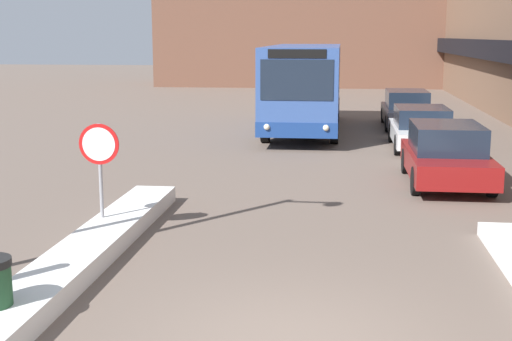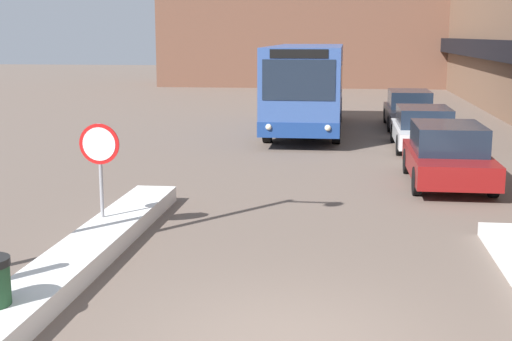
{
  "view_description": "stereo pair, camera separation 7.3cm",
  "coord_description": "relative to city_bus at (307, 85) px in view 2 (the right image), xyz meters",
  "views": [
    {
      "loc": [
        0.54,
        -8.12,
        3.71
      ],
      "look_at": [
        -0.96,
        4.45,
        1.3
      ],
      "focal_mm": 50.0,
      "sensor_mm": 36.0,
      "label": 1
    },
    {
      "loc": [
        0.62,
        -8.11,
        3.71
      ],
      "look_at": [
        -0.96,
        4.45,
        1.3
      ],
      "focal_mm": 50.0,
      "sensor_mm": 36.0,
      "label": 2
    }
  ],
  "objects": [
    {
      "name": "snow_bank_left",
      "position": [
        -2.73,
        -17.62,
        -1.63
      ],
      "size": [
        0.9,
        10.6,
        0.33
      ],
      "color": "silver",
      "rests_on": "ground_plane"
    },
    {
      "name": "parked_car_middle",
      "position": [
        4.07,
        -3.9,
        -1.09
      ],
      "size": [
        1.93,
        4.47,
        1.37
      ],
      "color": "silver",
      "rests_on": "ground_plane"
    },
    {
      "name": "parked_car_front",
      "position": [
        4.07,
        -9.64,
        -1.03
      ],
      "size": [
        1.94,
        4.41,
        1.52
      ],
      "color": "maroon",
      "rests_on": "ground_plane"
    },
    {
      "name": "city_bus",
      "position": [
        0.0,
        0.0,
        0.0
      ],
      "size": [
        2.68,
        10.32,
        3.31
      ],
      "color": "#335193",
      "rests_on": "ground_plane"
    },
    {
      "name": "stop_sign",
      "position": [
        -3.01,
        -15.21,
        -0.27
      ],
      "size": [
        0.76,
        0.08,
        2.11
      ],
      "color": "gray",
      "rests_on": "ground_plane"
    },
    {
      "name": "parked_car_back",
      "position": [
        4.07,
        1.72,
        -1.05
      ],
      "size": [
        1.86,
        4.71,
        1.5
      ],
      "color": "black",
      "rests_on": "ground_plane"
    }
  ]
}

